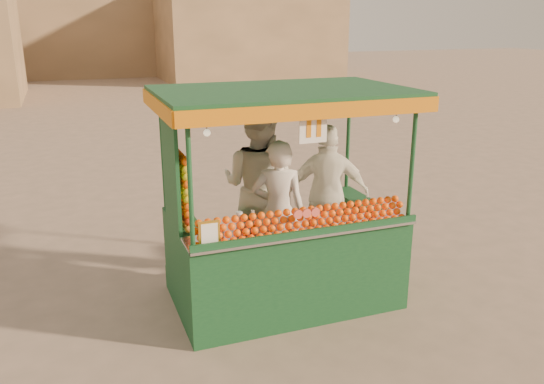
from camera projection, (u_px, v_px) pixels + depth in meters
name	position (u px, v px, depth m)	size (l,w,h in m)	color
ground	(317.00, 300.00, 6.42)	(90.00, 90.00, 0.00)	#715F51
building_right	(247.00, 31.00, 29.47)	(9.00, 6.00, 5.00)	#A4825D
building_center	(63.00, 12.00, 31.53)	(14.00, 7.00, 7.00)	#A4825D
juice_cart	(281.00, 239.00, 6.12)	(2.65, 1.72, 2.41)	#103C1F
vendor_left	(278.00, 211.00, 6.10)	(0.69, 0.58, 1.60)	beige
vendor_middle	(259.00, 186.00, 6.49)	(1.17, 1.17, 1.92)	silver
vendor_right	(328.00, 194.00, 6.58)	(1.06, 0.72, 1.67)	white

